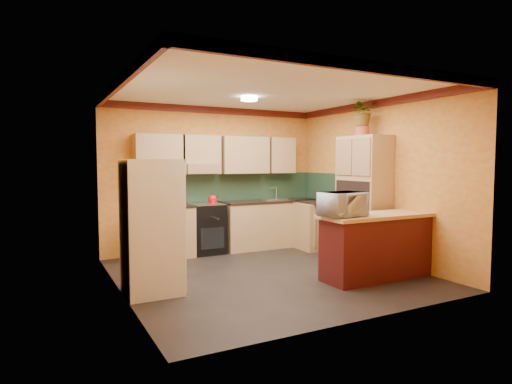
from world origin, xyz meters
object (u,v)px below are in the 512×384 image
fridge (151,227)px  microwave (343,204)px  breakfast_bar (381,247)px  base_cabinets_back (238,227)px  pantry (363,199)px  stove (206,228)px

fridge → microwave: size_ratio=2.84×
fridge → breakfast_bar: size_ratio=0.94×
base_cabinets_back → breakfast_bar: size_ratio=2.03×
fridge → breakfast_bar: bearing=-14.0°
fridge → microwave: fridge is taller
fridge → breakfast_bar: fridge is taller
base_cabinets_back → fridge: fridge is taller
fridge → microwave: bearing=-17.8°
pantry → stove: bearing=140.0°
breakfast_bar → fridge: bearing=166.0°
pantry → microwave: (-1.19, -0.93, 0.05)m
stove → microwave: microwave is taller
stove → breakfast_bar: stove is taller
stove → breakfast_bar: 3.17m
stove → fridge: size_ratio=0.54×
microwave → breakfast_bar: bearing=-8.0°
base_cabinets_back → stove: stove is taller
fridge → stove: bearing=52.8°
base_cabinets_back → fridge: size_ratio=2.15×
base_cabinets_back → fridge: (-2.10, -1.94, 0.41)m
base_cabinets_back → pantry: pantry is taller
pantry → breakfast_bar: size_ratio=1.17×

